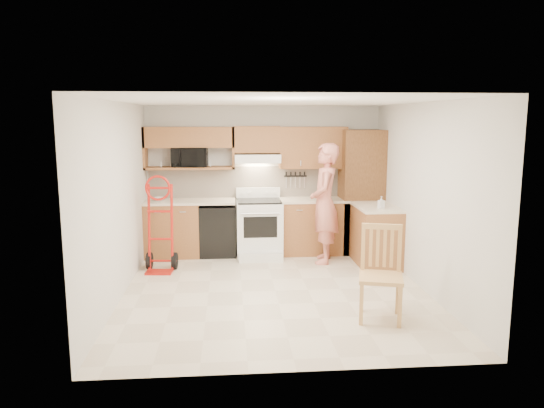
{
  "coord_description": "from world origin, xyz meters",
  "views": [
    {
      "loc": [
        -0.59,
        -6.58,
        2.28
      ],
      "look_at": [
        0.0,
        0.5,
        1.1
      ],
      "focal_mm": 33.88,
      "sensor_mm": 36.0,
      "label": 1
    }
  ],
  "objects": [
    {
      "name": "lower_cab_left",
      "position": [
        -1.55,
        1.95,
        0.45
      ],
      "size": [
        0.9,
        0.6,
        0.9
      ],
      "primitive_type": "cube",
      "color": "#94592E",
      "rests_on": "ground"
    },
    {
      "name": "microwave",
      "position": [
        -1.25,
        2.08,
        1.65
      ],
      "size": [
        0.6,
        0.42,
        0.32
      ],
      "primitive_type": "imported",
      "rotation": [
        0.0,
        0.0,
        -0.04
      ],
      "color": "black",
      "rests_on": "upper_shelf_mw"
    },
    {
      "name": "hand_truck",
      "position": [
        -1.65,
        1.05,
        0.66
      ],
      "size": [
        0.56,
        0.52,
        1.32
      ],
      "primitive_type": null,
      "rotation": [
        0.0,
        0.0,
        -0.08
      ],
      "color": "red",
      "rests_on": "ground"
    },
    {
      "name": "countertop_right",
      "position": [
        0.83,
        1.95,
        0.92
      ],
      "size": [
        1.14,
        0.63,
        0.04
      ],
      "primitive_type": "cube",
      "color": "beige",
      "rests_on": "lower_cab_right"
    },
    {
      "name": "pantry_tall",
      "position": [
        1.65,
        1.95,
        1.05
      ],
      "size": [
        0.7,
        0.6,
        2.1
      ],
      "primitive_type": "cube",
      "color": "brown",
      "rests_on": "ground"
    },
    {
      "name": "range",
      "position": [
        -0.1,
        1.81,
        0.56
      ],
      "size": [
        0.76,
        0.99,
        1.11
      ],
      "primitive_type": null,
      "color": "white",
      "rests_on": "ground"
    },
    {
      "name": "ceiling",
      "position": [
        0.0,
        0.0,
        2.51
      ],
      "size": [
        4.0,
        4.5,
        0.02
      ],
      "primitive_type": "cube",
      "color": "white",
      "rests_on": "ground"
    },
    {
      "name": "lower_cab_right",
      "position": [
        0.83,
        1.95,
        0.45
      ],
      "size": [
        1.14,
        0.6,
        0.9
      ],
      "primitive_type": "cube",
      "color": "#94592E",
      "rests_on": "ground"
    },
    {
      "name": "person",
      "position": [
        0.91,
        1.35,
        0.96
      ],
      "size": [
        0.58,
        0.77,
        1.91
      ],
      "primitive_type": "imported",
      "rotation": [
        0.0,
        0.0,
        -1.75
      ],
      "color": "#D17464",
      "rests_on": "ground"
    },
    {
      "name": "upper_shelf_mw",
      "position": [
        -1.25,
        2.08,
        1.47
      ],
      "size": [
        1.5,
        0.33,
        0.04
      ],
      "primitive_type": "cube",
      "color": "#94592E",
      "rests_on": "wall_back"
    },
    {
      "name": "wall_right",
      "position": [
        2.01,
        0.0,
        1.25
      ],
      "size": [
        0.02,
        4.5,
        2.5
      ],
      "primitive_type": "cube",
      "color": "silver",
      "rests_on": "ground"
    },
    {
      "name": "countertop_return",
      "position": [
        1.7,
        1.15,
        0.92
      ],
      "size": [
        0.63,
        1.0,
        0.04
      ],
      "primitive_type": "cube",
      "color": "beige",
      "rests_on": "cab_return_right"
    },
    {
      "name": "bowl",
      "position": [
        -1.76,
        1.95,
        0.97
      ],
      "size": [
        0.29,
        0.29,
        0.05
      ],
      "primitive_type": "imported",
      "rotation": [
        0.0,
        0.0,
        -0.4
      ],
      "color": "white",
      "rests_on": "countertop_left"
    },
    {
      "name": "countertop_left",
      "position": [
        -1.25,
        1.95,
        0.92
      ],
      "size": [
        1.5,
        0.63,
        0.04
      ],
      "primitive_type": "cube",
      "color": "beige",
      "rests_on": "lower_cab_left"
    },
    {
      "name": "cab_return_right",
      "position": [
        1.7,
        1.15,
        0.45
      ],
      "size": [
        0.6,
        1.0,
        0.9
      ],
      "primitive_type": "cube",
      "color": "#94592E",
      "rests_on": "ground"
    },
    {
      "name": "knife_strip",
      "position": [
        0.55,
        2.21,
        1.24
      ],
      "size": [
        0.4,
        0.05,
        0.29
      ],
      "primitive_type": null,
      "color": "black",
      "rests_on": "backsplash"
    },
    {
      "name": "backsplash",
      "position": [
        0.0,
        2.23,
        1.2
      ],
      "size": [
        3.92,
        0.03,
        0.55
      ],
      "primitive_type": "cube",
      "color": "beige",
      "rests_on": "wall_back"
    },
    {
      "name": "dining_chair",
      "position": [
        1.11,
        -1.08,
        0.54
      ],
      "size": [
        0.61,
        0.64,
        1.08
      ],
      "primitive_type": null,
      "rotation": [
        0.0,
        0.0,
        -0.27
      ],
      "color": "tan",
      "rests_on": "ground"
    },
    {
      "name": "range_hood",
      "position": [
        -0.12,
        2.02,
        1.63
      ],
      "size": [
        0.76,
        0.46,
        0.14
      ],
      "primitive_type": "cube",
      "color": "white",
      "rests_on": "wall_back"
    },
    {
      "name": "wall_back",
      "position": [
        0.0,
        2.26,
        1.25
      ],
      "size": [
        4.0,
        0.02,
        2.5
      ],
      "primitive_type": "cube",
      "color": "silver",
      "rests_on": "ground"
    },
    {
      "name": "upper_cab_left",
      "position": [
        -1.25,
        2.08,
        1.98
      ],
      "size": [
        1.5,
        0.33,
        0.34
      ],
      "primitive_type": "cube",
      "color": "#94592E",
      "rests_on": "wall_back"
    },
    {
      "name": "floor",
      "position": [
        0.0,
        0.0,
        -0.01
      ],
      "size": [
        4.0,
        4.5,
        0.02
      ],
      "primitive_type": "cube",
      "color": "#C4B398",
      "rests_on": "ground"
    },
    {
      "name": "dishwasher",
      "position": [
        -0.8,
        1.95,
        0.42
      ],
      "size": [
        0.6,
        0.6,
        0.85
      ],
      "primitive_type": "cube",
      "color": "black",
      "rests_on": "ground"
    },
    {
      "name": "wall_front",
      "position": [
        0.0,
        -2.26,
        1.25
      ],
      "size": [
        4.0,
        0.02,
        2.5
      ],
      "primitive_type": "cube",
      "color": "silver",
      "rests_on": "ground"
    },
    {
      "name": "upper_cab_center",
      "position": [
        -0.12,
        2.08,
        1.94
      ],
      "size": [
        0.76,
        0.33,
        0.44
      ],
      "primitive_type": "cube",
      "color": "#94592E",
      "rests_on": "wall_back"
    },
    {
      "name": "soap_bottle",
      "position": [
        1.7,
        0.93,
        1.03
      ],
      "size": [
        0.1,
        0.1,
        0.18
      ],
      "primitive_type": "imported",
      "rotation": [
        0.0,
        0.0,
        0.22
      ],
      "color": "white",
      "rests_on": "countertop_return"
    },
    {
      "name": "wall_left",
      "position": [
        -2.01,
        0.0,
        1.25
      ],
      "size": [
        0.02,
        4.5,
        2.5
      ],
      "primitive_type": "cube",
      "color": "silver",
      "rests_on": "ground"
    },
    {
      "name": "upper_cab_right",
      "position": [
        0.83,
        2.08,
        1.8
      ],
      "size": [
        1.14,
        0.33,
        0.7
      ],
      "primitive_type": "cube",
      "color": "#94592E",
      "rests_on": "wall_back"
    }
  ]
}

